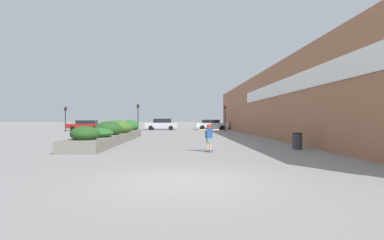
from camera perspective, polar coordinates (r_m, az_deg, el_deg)
name	(u,v)px	position (r m, az deg, el deg)	size (l,w,h in m)	color
ground_plane	(183,181)	(7.75, -1.66, -11.62)	(300.00, 300.00, 0.00)	gray
building_wall_right	(259,105)	(29.29, 12.66, 2.75)	(0.67, 45.78, 5.77)	#9E6647
planter_box	(114,133)	(21.57, -14.69, -2.43)	(2.13, 14.89, 1.51)	slate
skateboard	(209,151)	(14.44, 3.24, -5.85)	(0.45, 0.60, 0.09)	navy
skateboarder	(209,134)	(14.38, 3.24, -2.74)	(1.07, 0.62, 1.26)	tan
trash_bin	(297,141)	(16.64, 19.41, -3.79)	(0.52, 0.52, 0.86)	#38383D
car_leftmost	(86,125)	(43.68, -19.57, -0.91)	(4.66, 1.95, 1.41)	maroon
car_center_left	(162,124)	(43.62, -5.81, -0.78)	(4.58, 2.02, 1.63)	#BCBCC1
car_center_right	(275,124)	(46.45, 15.51, -0.74)	(4.64, 1.96, 1.61)	slate
car_rightmost	(211,124)	(44.40, 3.73, -0.83)	(4.72, 1.93, 1.48)	silver
traffic_light_left	(138,113)	(37.49, -10.26, 1.34)	(0.28, 0.30, 3.42)	black
traffic_light_right	(225,114)	(37.67, 6.32, 1.23)	(0.28, 0.30, 3.31)	black
traffic_light_far_left	(65,115)	(40.37, -22.98, 0.96)	(0.28, 0.30, 3.09)	black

